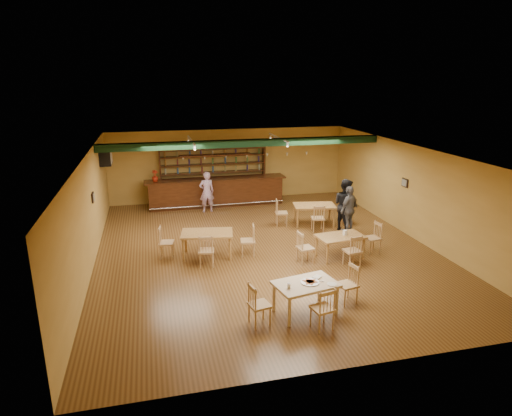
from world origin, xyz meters
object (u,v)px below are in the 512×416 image
object	(u,v)px
bar_counter	(216,192)
dining_table_b	(314,215)
dining_table_c	(207,244)
patron_bar	(207,192)
near_table	(305,298)
patron_right_a	(345,205)
dining_table_d	(340,247)

from	to	relation	value
bar_counter	dining_table_b	distance (m)	4.47
dining_table_c	patron_bar	size ratio (longest dim) A/B	0.93
near_table	patron_right_a	bearing A→B (deg)	46.10
patron_bar	patron_right_a	size ratio (longest dim) A/B	0.89
dining_table_c	patron_bar	distance (m)	4.54
near_table	patron_bar	size ratio (longest dim) A/B	0.85
dining_table_b	patron_bar	xyz separation A→B (m)	(-3.52, 2.46, 0.44)
bar_counter	dining_table_d	world-z (taller)	bar_counter
dining_table_c	patron_right_a	xyz separation A→B (m)	(4.90, 1.22, 0.53)
near_table	dining_table_b	bearing A→B (deg)	56.24
dining_table_b	dining_table_d	world-z (taller)	dining_table_b
near_table	patron_bar	bearing A→B (deg)	86.46
dining_table_b	patron_right_a	distance (m)	1.25
dining_table_c	near_table	world-z (taller)	dining_table_c
near_table	dining_table_d	bearing A→B (deg)	42.15
near_table	patron_right_a	world-z (taller)	patron_right_a
dining_table_c	near_table	size ratio (longest dim) A/B	1.09
patron_right_a	dining_table_c	bearing A→B (deg)	82.13
near_table	dining_table_c	bearing A→B (deg)	103.00
bar_counter	near_table	distance (m)	9.11
dining_table_b	dining_table_c	bearing A→B (deg)	-143.74
dining_table_b	dining_table_d	size ratio (longest dim) A/B	1.07
bar_counter	dining_table_c	xyz separation A→B (m)	(-1.08, -5.31, -0.19)
dining_table_d	patron_right_a	bearing A→B (deg)	55.72
patron_bar	dining_table_b	bearing A→B (deg)	140.17
dining_table_b	dining_table_c	distance (m)	4.57
bar_counter	dining_table_d	distance (m)	6.86
bar_counter	patron_right_a	bearing A→B (deg)	-46.90
dining_table_c	patron_right_a	distance (m)	5.08
bar_counter	patron_right_a	size ratio (longest dim) A/B	3.17
patron_bar	patron_right_a	distance (m)	5.41
bar_counter	dining_table_b	world-z (taller)	bar_counter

